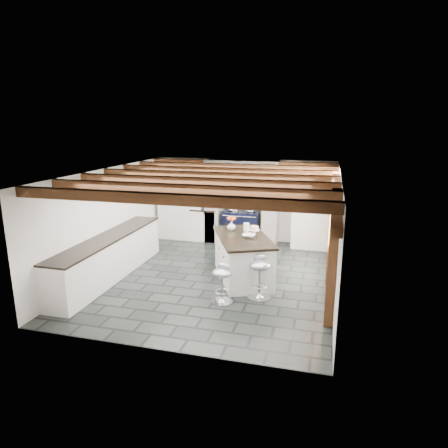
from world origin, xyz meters
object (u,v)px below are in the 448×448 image
(range_cooker, at_px, (241,226))
(kitchen_island, at_px, (243,257))
(bar_stool_far, at_px, (222,279))
(bar_stool_near, at_px, (260,272))

(range_cooker, height_order, kitchen_island, kitchen_island)
(kitchen_island, height_order, bar_stool_far, kitchen_island)
(range_cooker, distance_m, bar_stool_far, 3.91)
(bar_stool_near, height_order, bar_stool_far, bar_stool_near)
(range_cooker, distance_m, bar_stool_near, 3.68)
(bar_stool_far, bearing_deg, kitchen_island, 98.86)
(range_cooker, xyz_separation_m, kitchen_island, (0.60, -2.60, 0.02))
(bar_stool_near, distance_m, bar_stool_far, 0.74)
(range_cooker, relative_size, bar_stool_near, 1.17)
(kitchen_island, xyz_separation_m, bar_stool_near, (0.52, -0.90, 0.04))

